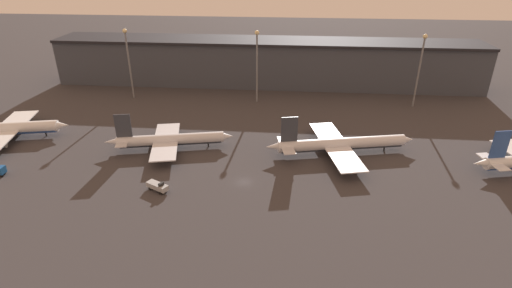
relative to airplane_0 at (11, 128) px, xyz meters
name	(u,v)px	position (x,y,z in m)	size (l,w,h in m)	color
ground	(244,182)	(82.09, -21.57, -3.50)	(600.00, 600.00, 0.00)	#383538
terminal_building	(266,62)	(82.09, 68.58, 7.04)	(195.09, 21.69, 20.98)	#3D424C
airplane_0	(11,128)	(0.00, 0.00, 0.00)	(37.33, 34.61, 12.45)	white
airplane_1	(169,140)	(55.95, -3.30, -0.35)	(40.32, 28.71, 12.65)	silver
airplane_2	(340,144)	(110.12, -1.63, -0.24)	(47.35, 35.75, 13.23)	silver
service_vehicle_3	(158,186)	(59.76, -27.93, -2.13)	(6.62, 4.93, 2.90)	#9EA3A8
lamp_post_0	(128,56)	(26.18, 43.82, 14.76)	(1.80, 1.80, 29.33)	slate
lamp_post_1	(257,59)	(79.91, 43.82, 14.85)	(1.80, 1.80, 29.50)	slate
lamp_post_2	(420,63)	(144.20, 43.82, 14.68)	(1.80, 1.80, 29.19)	slate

